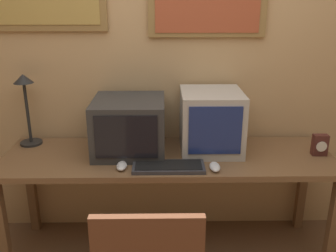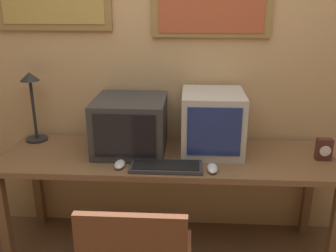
{
  "view_description": "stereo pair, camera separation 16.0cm",
  "coord_description": "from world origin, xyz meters",
  "px_view_note": "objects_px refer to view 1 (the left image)",
  "views": [
    {
      "loc": [
        -0.03,
        -1.35,
        1.66
      ],
      "look_at": [
        0.0,
        0.81,
        0.9
      ],
      "focal_mm": 40.0,
      "sensor_mm": 36.0,
      "label": 1
    },
    {
      "loc": [
        0.13,
        -1.35,
        1.66
      ],
      "look_at": [
        0.0,
        0.81,
        0.9
      ],
      "focal_mm": 40.0,
      "sensor_mm": 36.0,
      "label": 2
    }
  ],
  "objects_px": {
    "desk_clock": "(320,145)",
    "monitor_left": "(129,126)",
    "mouse_near_keyboard": "(215,167)",
    "keyboard_main": "(168,167)",
    "monitor_right": "(211,121)",
    "desk_lamp": "(26,98)",
    "mouse_far_corner": "(122,166)"
  },
  "relations": [
    {
      "from": "monitor_right",
      "to": "desk_lamp",
      "type": "height_order",
      "value": "desk_lamp"
    },
    {
      "from": "desk_lamp",
      "to": "mouse_far_corner",
      "type": "bearing_deg",
      "value": -31.11
    },
    {
      "from": "mouse_far_corner",
      "to": "desk_lamp",
      "type": "xyz_separation_m",
      "value": [
        -0.65,
        0.39,
        0.3
      ]
    },
    {
      "from": "monitor_left",
      "to": "desk_clock",
      "type": "bearing_deg",
      "value": -4.27
    },
    {
      "from": "desk_lamp",
      "to": "mouse_near_keyboard",
      "type": "bearing_deg",
      "value": -19.38
    },
    {
      "from": "monitor_left",
      "to": "desk_clock",
      "type": "height_order",
      "value": "monitor_left"
    },
    {
      "from": "mouse_far_corner",
      "to": "keyboard_main",
      "type": "bearing_deg",
      "value": -1.43
    },
    {
      "from": "mouse_near_keyboard",
      "to": "desk_clock",
      "type": "bearing_deg",
      "value": 16.44
    },
    {
      "from": "mouse_far_corner",
      "to": "desk_clock",
      "type": "bearing_deg",
      "value": 8.22
    },
    {
      "from": "mouse_far_corner",
      "to": "desk_lamp",
      "type": "bearing_deg",
      "value": 148.89
    },
    {
      "from": "monitor_right",
      "to": "desk_lamp",
      "type": "relative_size",
      "value": 0.86
    },
    {
      "from": "monitor_left",
      "to": "monitor_right",
      "type": "distance_m",
      "value": 0.52
    },
    {
      "from": "mouse_near_keyboard",
      "to": "desk_clock",
      "type": "distance_m",
      "value": 0.71
    },
    {
      "from": "keyboard_main",
      "to": "mouse_near_keyboard",
      "type": "relative_size",
      "value": 3.49
    },
    {
      "from": "keyboard_main",
      "to": "mouse_near_keyboard",
      "type": "distance_m",
      "value": 0.27
    },
    {
      "from": "mouse_far_corner",
      "to": "desk_clock",
      "type": "relative_size",
      "value": 0.86
    },
    {
      "from": "monitor_left",
      "to": "mouse_far_corner",
      "type": "bearing_deg",
      "value": -95.93
    },
    {
      "from": "keyboard_main",
      "to": "mouse_near_keyboard",
      "type": "bearing_deg",
      "value": -3.95
    },
    {
      "from": "mouse_far_corner",
      "to": "desk_lamp",
      "type": "relative_size",
      "value": 0.24
    },
    {
      "from": "monitor_left",
      "to": "mouse_near_keyboard",
      "type": "xyz_separation_m",
      "value": [
        0.51,
        -0.29,
        -0.15
      ]
    },
    {
      "from": "mouse_far_corner",
      "to": "desk_clock",
      "type": "height_order",
      "value": "desk_clock"
    },
    {
      "from": "keyboard_main",
      "to": "mouse_near_keyboard",
      "type": "height_order",
      "value": "mouse_near_keyboard"
    },
    {
      "from": "desk_clock",
      "to": "monitor_left",
      "type": "bearing_deg",
      "value": 175.73
    },
    {
      "from": "desk_clock",
      "to": "desk_lamp",
      "type": "height_order",
      "value": "desk_lamp"
    },
    {
      "from": "monitor_left",
      "to": "mouse_near_keyboard",
      "type": "bearing_deg",
      "value": -29.68
    },
    {
      "from": "monitor_right",
      "to": "mouse_near_keyboard",
      "type": "distance_m",
      "value": 0.35
    },
    {
      "from": "monitor_left",
      "to": "keyboard_main",
      "type": "relative_size",
      "value": 1.09
    },
    {
      "from": "mouse_far_corner",
      "to": "desk_lamp",
      "type": "distance_m",
      "value": 0.82
    },
    {
      "from": "mouse_near_keyboard",
      "to": "mouse_far_corner",
      "type": "bearing_deg",
      "value": 177.32
    },
    {
      "from": "desk_clock",
      "to": "mouse_far_corner",
      "type": "bearing_deg",
      "value": -171.78
    },
    {
      "from": "monitor_right",
      "to": "keyboard_main",
      "type": "xyz_separation_m",
      "value": [
        -0.28,
        -0.29,
        -0.18
      ]
    },
    {
      "from": "monitor_left",
      "to": "desk_clock",
      "type": "relative_size",
      "value": 3.37
    }
  ]
}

